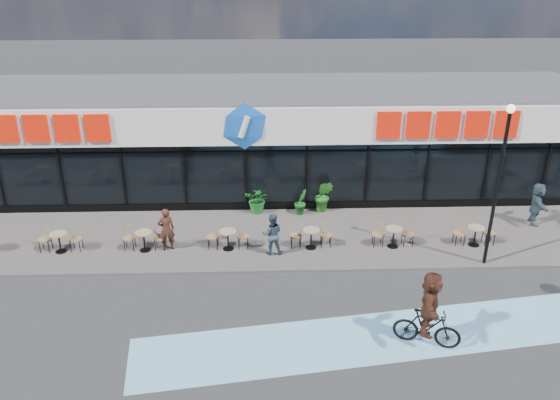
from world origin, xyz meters
name	(u,v)px	position (x,y,z in m)	size (l,w,h in m)	color
ground	(242,308)	(0.00, 0.00, 0.00)	(120.00, 120.00, 0.00)	#28282B
sidewalk	(245,238)	(0.00, 4.50, 0.05)	(44.00, 5.00, 0.10)	#4F4A46
bike_lane	(381,337)	(4.00, -1.50, 0.01)	(14.00, 2.20, 0.01)	#71B3D6
building	(247,137)	(0.00, 9.93, 2.34)	(30.60, 6.57, 4.75)	black
lamp_post	(499,174)	(8.36, 2.30, 3.40)	(0.28, 0.28, 5.61)	black
bistro_set_2	(60,239)	(-6.62, 3.66, 0.56)	(1.54, 0.62, 0.90)	tan
bistro_set_3	(144,238)	(-3.61, 3.66, 0.56)	(1.54, 0.62, 0.90)	tan
bistro_set_4	(228,237)	(-0.59, 3.66, 0.56)	(1.54, 0.62, 0.90)	tan
bistro_set_5	(311,235)	(2.42, 3.66, 0.56)	(1.54, 0.62, 0.90)	tan
bistro_set_6	(393,234)	(5.44, 3.66, 0.56)	(1.54, 0.62, 0.90)	tan
bistro_set_7	(474,233)	(8.45, 3.66, 0.56)	(1.54, 0.62, 0.90)	tan
potted_plant_left	(258,200)	(0.49, 6.69, 0.67)	(1.02, 0.89, 1.14)	#1B6021
potted_plant_mid	(301,202)	(2.24, 6.51, 0.62)	(0.58, 0.46, 1.05)	#19591C
potted_plant_right	(324,196)	(3.20, 6.72, 0.78)	(0.75, 0.61, 1.37)	#266F1F
patron_left	(166,229)	(-2.79, 3.62, 0.91)	(0.59, 0.39, 1.62)	#3C1D15
patron_right	(272,234)	(1.00, 3.21, 0.88)	(0.76, 0.59, 1.56)	#2F3C4A
pedestrian_b	(537,204)	(11.46, 5.27, 0.96)	(1.60, 0.51, 1.72)	#32434D
cyclist_a	(429,313)	(5.14, -1.86, 1.06)	(1.90, 1.79, 2.30)	black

